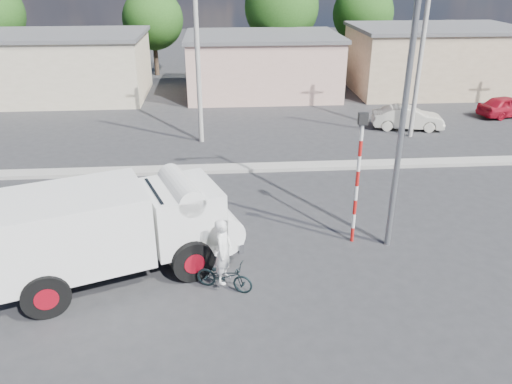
{
  "coord_description": "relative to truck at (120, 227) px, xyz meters",
  "views": [
    {
      "loc": [
        -1.05,
        -12.54,
        8.41
      ],
      "look_at": [
        0.11,
        2.78,
        1.3
      ],
      "focal_mm": 35.0,
      "sensor_mm": 36.0,
      "label": 1
    }
  ],
  "objects": [
    {
      "name": "median",
      "position": [
        3.99,
        7.79,
        -1.46
      ],
      "size": [
        40.0,
        0.8,
        0.16
      ],
      "primitive_type": "cube",
      "color": "#99968E",
      "rests_on": "ground"
    },
    {
      "name": "cyclist",
      "position": [
        2.94,
        -1.07,
        -0.6
      ],
      "size": [
        0.69,
        0.81,
        1.89
      ],
      "primitive_type": "imported",
      "rotation": [
        0.0,
        0.0,
        1.17
      ],
      "color": "white",
      "rests_on": "ground"
    },
    {
      "name": "streetlight",
      "position": [
        8.13,
        0.99,
        3.42
      ],
      "size": [
        2.34,
        0.22,
        9.0
      ],
      "color": "slate",
      "rests_on": "ground"
    },
    {
      "name": "truck",
      "position": [
        0.0,
        0.0,
        0.0
      ],
      "size": [
        7.16,
        4.61,
        2.79
      ],
      "rotation": [
        0.0,
        0.0,
        0.35
      ],
      "color": "black",
      "rests_on": "ground"
    },
    {
      "name": "bicycle",
      "position": [
        2.94,
        -1.07,
        -1.11
      ],
      "size": [
        1.76,
        1.18,
        0.88
      ],
      "primitive_type": "imported",
      "rotation": [
        0.0,
        0.0,
        1.17
      ],
      "color": "black",
      "rests_on": "ground"
    },
    {
      "name": "traffic_pole",
      "position": [
        7.19,
        1.29,
        1.05
      ],
      "size": [
        0.28,
        0.18,
        4.36
      ],
      "color": "red",
      "rests_on": "ground"
    },
    {
      "name": "building_row",
      "position": [
        5.09,
        21.79,
        0.59
      ],
      "size": [
        37.8,
        7.3,
        4.44
      ],
      "color": "beige",
      "rests_on": "ground"
    },
    {
      "name": "tree_row",
      "position": [
        1.72,
        28.41,
        3.28
      ],
      "size": [
        34.13,
        7.32,
        8.1
      ],
      "color": "#38281E",
      "rests_on": "ground"
    },
    {
      "name": "utility_poles",
      "position": [
        7.24,
        11.79,
        2.52
      ],
      "size": [
        35.4,
        0.24,
        8.0
      ],
      "color": "#99968E",
      "rests_on": "ground"
    },
    {
      "name": "car_cream",
      "position": [
        13.26,
        13.1,
        -0.92
      ],
      "size": [
        3.98,
        2.0,
        1.25
      ],
      "primitive_type": "imported",
      "rotation": [
        0.0,
        0.0,
        1.39
      ],
      "color": "beige",
      "rests_on": "ground"
    },
    {
      "name": "ground_plane",
      "position": [
        3.99,
        -0.21,
        -1.54
      ],
      "size": [
        120.0,
        120.0,
        0.0
      ],
      "primitive_type": "plane",
      "color": "#2C2C2F",
      "rests_on": "ground"
    },
    {
      "name": "car_red",
      "position": [
        20.03,
        15.05,
        -0.93
      ],
      "size": [
        3.87,
        2.35,
        1.23
      ],
      "primitive_type": "imported",
      "rotation": [
        0.0,
        0.0,
        1.84
      ],
      "color": "#B01225",
      "rests_on": "ground"
    }
  ]
}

